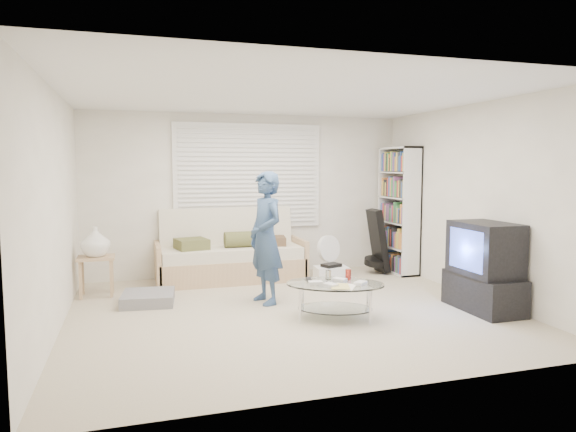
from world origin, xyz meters
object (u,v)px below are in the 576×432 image
object	(u,v)px
futon_sofa	(230,257)
coffee_table	(335,290)
bookshelf	(398,210)
tv_unit	(484,268)

from	to	relation	value
futon_sofa	coffee_table	bearing A→B (deg)	-72.02
coffee_table	bookshelf	bearing A→B (deg)	47.34
tv_unit	coffee_table	size ratio (longest dim) A/B	0.82
tv_unit	bookshelf	bearing A→B (deg)	86.86
bookshelf	tv_unit	bearing A→B (deg)	-93.14
futon_sofa	tv_unit	world-z (taller)	futon_sofa
futon_sofa	tv_unit	size ratio (longest dim) A/B	2.09
tv_unit	futon_sofa	bearing A→B (deg)	135.69
bookshelf	coffee_table	size ratio (longest dim) A/B	1.58
futon_sofa	bookshelf	distance (m)	2.77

